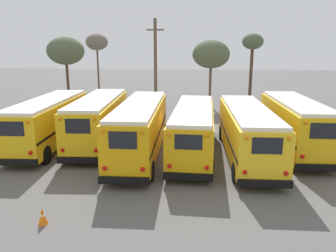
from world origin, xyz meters
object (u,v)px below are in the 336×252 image
bare_tree_2 (97,43)px  bare_tree_3 (211,54)px  school_bus_4 (247,131)px  bare_tree_0 (253,44)px  school_bus_0 (49,120)px  school_bus_5 (295,124)px  school_bus_3 (193,129)px  school_bus_2 (140,127)px  bare_tree_1 (66,51)px  traffic_cone (42,216)px  school_bus_1 (99,119)px  utility_pole (155,65)px

bare_tree_2 → bare_tree_3: 17.09m
school_bus_4 → bare_tree_0: 23.84m
school_bus_0 → school_bus_4: size_ratio=0.96×
school_bus_5 → bare_tree_0: (0.58, 21.29, 5.19)m
school_bus_3 → school_bus_0: bearing=174.1°
school_bus_2 → bare_tree_2: 27.71m
bare_tree_1 → school_bus_2: bearing=-56.8°
school_bus_3 → school_bus_4: size_ratio=0.98×
traffic_cone → school_bus_1: bearing=94.6°
school_bus_3 → bare_tree_0: bearing=72.4°
school_bus_2 → school_bus_4: size_ratio=1.02×
school_bus_5 → bare_tree_3: 16.72m
school_bus_1 → bare_tree_0: (13.62, 20.85, 5.22)m
bare_tree_0 → bare_tree_2: bearing=173.7°
school_bus_3 → school_bus_4: (3.26, -0.49, 0.06)m
school_bus_4 → utility_pole: bearing=116.4°
bare_tree_3 → utility_pole: bearing=-157.3°
school_bus_0 → school_bus_1: size_ratio=1.03×
school_bus_2 → school_bus_5: size_ratio=1.16×
utility_pole → bare_tree_0: bearing=36.3°
utility_pole → bare_tree_2: 14.14m
school_bus_0 → bare_tree_1: bearing=106.8°
bare_tree_1 → traffic_cone: 27.79m
school_bus_2 → utility_pole: (-0.80, 14.81, 3.04)m
school_bus_0 → utility_pole: 14.75m
school_bus_1 → traffic_cone: (0.86, -10.69, -1.42)m
school_bus_3 → school_bus_5: (6.52, 1.16, 0.17)m
bare_tree_0 → school_bus_2: bearing=-114.2°
school_bus_4 → bare_tree_2: size_ratio=1.27×
school_bus_2 → school_bus_0: bearing=166.5°
school_bus_0 → traffic_cone: (4.12, -10.11, -1.41)m
school_bus_0 → bare_tree_2: 24.57m
school_bus_4 → bare_tree_3: size_ratio=1.45×
school_bus_3 → school_bus_2: bearing=-170.2°
bare_tree_2 → traffic_cone: 35.33m
school_bus_5 → bare_tree_0: bearing=88.4°
school_bus_1 → school_bus_2: 3.91m
school_bus_3 → school_bus_5: size_ratio=1.12×
school_bus_0 → school_bus_2: (6.52, -1.57, 0.05)m
utility_pole → bare_tree_0: utility_pole is taller
school_bus_5 → bare_tree_0: bare_tree_0 is taller
school_bus_3 → school_bus_5: bearing=10.1°
school_bus_4 → school_bus_5: bearing=26.8°
school_bus_2 → school_bus_4: (6.52, 0.08, -0.11)m
school_bus_1 → bare_tree_0: size_ratio=1.21×
school_bus_2 → utility_pole: size_ratio=1.15×
school_bus_2 → bare_tree_1: 20.96m
bare_tree_0 → bare_tree_1: 22.37m
school_bus_2 → bare_tree_1: (-11.22, 17.17, 4.36)m
school_bus_4 → bare_tree_3: bearing=95.0°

